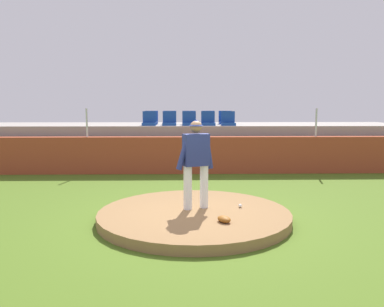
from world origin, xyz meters
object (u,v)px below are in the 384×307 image
Objects in this scene: pitcher at (196,157)px; stadium_chair_2 at (189,121)px; stadium_chair_7 at (189,120)px; stadium_chair_1 at (169,121)px; stadium_chair_9 at (225,120)px; stadium_chair_3 at (208,121)px; stadium_chair_0 at (149,121)px; stadium_chair_6 at (170,120)px; stadium_chair_4 at (228,121)px; stadium_chair_8 at (208,120)px; stadium_chair_5 at (151,120)px; fielding_glove at (224,219)px; baseball at (240,206)px.

pitcher is 6.16m from stadium_chair_2.
stadium_chair_1 is at bearing 50.89° from stadium_chair_7.
stadium_chair_9 is at bearing -157.07° from stadium_chair_1.
stadium_chair_1 is 1.37m from stadium_chair_3.
stadium_chair_0 and stadium_chair_3 have the same top height.
stadium_chair_0 and stadium_chair_2 have the same top height.
stadium_chair_6 is (-1.38, 0.88, 0.00)m from stadium_chair_3.
stadium_chair_3 is (1.37, -0.03, 0.00)m from stadium_chair_1.
stadium_chair_4 is at bearing 178.23° from stadium_chair_3.
stadium_chair_5 is at bearing -0.23° from stadium_chair_8.
stadium_chair_2 is 1.00× the size of stadium_chair_8.
stadium_chair_2 is at bearing 52.01° from stadium_chair_8.
stadium_chair_0 is 2.32m from stadium_chair_8.
fielding_glove is at bearing 83.81° from stadium_chair_9.
stadium_chair_5 is at bearing -89.92° from stadium_chair_0.
stadium_chair_6 and stadium_chair_7 have the same top height.
baseball is at bearing -17.22° from pitcher.
stadium_chair_0 is 1.00× the size of stadium_chair_8.
stadium_chair_0 is 1.00× the size of stadium_chair_2.
stadium_chair_4 is (0.71, -0.02, 0.00)m from stadium_chair_3.
pitcher is 3.57× the size of stadium_chair_8.
stadium_chair_3 is at bearing 63.93° from pitcher.
stadium_chair_9 reaches higher than pitcher.
stadium_chair_8 is at bearing -55.35° from stadium_chair_4.
stadium_chair_6 is 1.00× the size of stadium_chair_7.
baseball is 7.32m from stadium_chair_6.
stadium_chair_2 is 1.00× the size of stadium_chair_9.
stadium_chair_5 is at bearing -33.73° from stadium_chair_2.
stadium_chair_0 and stadium_chair_5 have the same top height.
stadium_chair_9 is at bearing -162.19° from stadium_chair_0.
stadium_chair_0 is at bearing 17.81° from stadium_chair_9.
stadium_chair_6 is (-0.02, 0.85, 0.00)m from stadium_chair_1.
stadium_chair_9 is at bearing -146.45° from stadium_chair_2.
stadium_chair_4 and stadium_chair_6 have the same top height.
stadium_chair_6 is at bearing -88.99° from stadium_chair_1.
stadium_chair_1 is (0.71, 0.02, 0.00)m from stadium_chair_0.
stadium_chair_4 is (2.08, -0.05, 0.00)m from stadium_chair_1.
pitcher is 7.19m from stadium_chair_9.
stadium_chair_8 is (-0.65, 0.95, 0.00)m from stadium_chair_4.
baseball is 0.15× the size of stadium_chair_4.
baseball is at bearing 104.91° from stadium_chair_1.
stadium_chair_5 reaches higher than fielding_glove.
stadium_chair_5 is (-1.91, 8.01, 1.43)m from fielding_glove.
stadium_chair_7 is (-0.04, 7.03, 0.45)m from pitcher.
stadium_chair_5 is (-1.45, 7.08, 0.45)m from pitcher.
stadium_chair_2 is (0.70, -0.04, 0.00)m from stadium_chair_1.
stadium_chair_2 is 1.65m from stadium_chair_9.
stadium_chair_0 is at bearing 82.98° from pitcher.
fielding_glove is 0.60× the size of stadium_chair_6.
stadium_chair_0 and stadium_chair_7 have the same top height.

